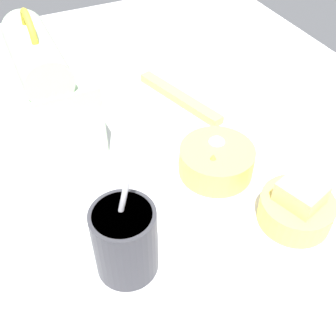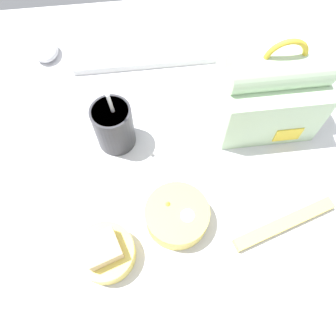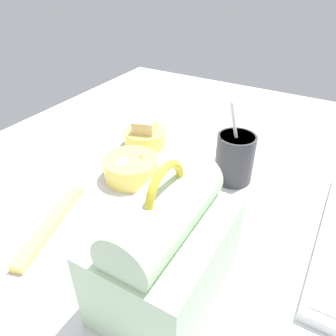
# 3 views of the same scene
# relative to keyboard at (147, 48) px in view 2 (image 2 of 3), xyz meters

# --- Properties ---
(desk_surface) EXTENTS (1.40, 1.10, 0.02)m
(desk_surface) POSITION_rel_keyboard_xyz_m (0.02, -0.35, -0.02)
(desk_surface) COLOR silver
(desk_surface) RESTS_ON ground
(keyboard) EXTENTS (0.37, 0.12, 0.02)m
(keyboard) POSITION_rel_keyboard_xyz_m (0.00, 0.00, 0.00)
(keyboard) COLOR silver
(keyboard) RESTS_ON desk_surface
(lunch_bag) EXTENTS (0.20, 0.14, 0.23)m
(lunch_bag) POSITION_rel_keyboard_xyz_m (0.23, -0.24, 0.08)
(lunch_bag) COLOR #B7D6AD
(lunch_bag) RESTS_ON desk_surface
(soup_cup) EXTENTS (0.08, 0.08, 0.18)m
(soup_cup) POSITION_rel_keyboard_xyz_m (-0.09, -0.26, 0.05)
(soup_cup) COLOR #333338
(soup_cup) RESTS_ON desk_surface
(bento_bowl_sandwich) EXTENTS (0.11, 0.11, 0.07)m
(bento_bowl_sandwich) POSITION_rel_keyboard_xyz_m (-0.12, -0.51, 0.02)
(bento_bowl_sandwich) COLOR #EFD65B
(bento_bowl_sandwich) RESTS_ON desk_surface
(bento_bowl_snacks) EXTENTS (0.12, 0.12, 0.06)m
(bento_bowl_snacks) POSITION_rel_keyboard_xyz_m (0.02, -0.45, 0.02)
(bento_bowl_snacks) COLOR #EFD65B
(bento_bowl_snacks) RESTS_ON desk_surface
(computer_mouse) EXTENTS (0.06, 0.07, 0.03)m
(computer_mouse) POSITION_rel_keyboard_xyz_m (-0.25, 0.01, 0.01)
(computer_mouse) COLOR silver
(computer_mouse) RESTS_ON desk_surface
(chopstick_case) EXTENTS (0.21, 0.08, 0.02)m
(chopstick_case) POSITION_rel_keyboard_xyz_m (0.22, -0.49, -0.00)
(chopstick_case) COLOR #EFD666
(chopstick_case) RESTS_ON desk_surface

